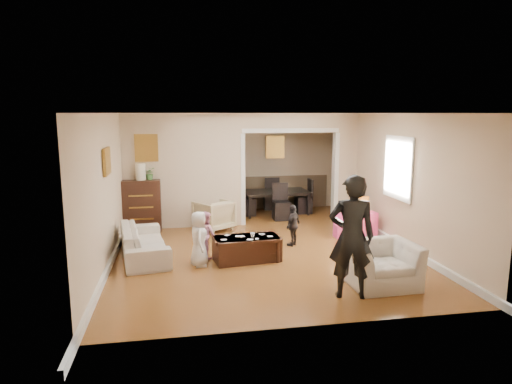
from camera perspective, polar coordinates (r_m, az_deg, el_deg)
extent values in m
plane|color=#9D6028|center=(8.98, 0.22, -6.83)|extent=(7.00, 7.00, 0.00)
cube|color=#C7B492|center=(10.34, -9.09, 2.64)|extent=(2.75, 0.18, 2.60)
cube|color=#C7B492|center=(11.09, 11.24, 3.06)|extent=(0.55, 0.18, 2.60)
cube|color=#C7B492|center=(10.59, 4.41, 9.01)|extent=(2.22, 0.18, 0.35)
cube|color=white|center=(9.18, 17.74, 2.95)|extent=(0.03, 0.95, 1.10)
cube|color=brown|center=(10.21, -13.82, 5.49)|extent=(0.45, 0.03, 0.55)
cube|color=brown|center=(7.99, -18.50, 3.74)|extent=(0.03, 0.55, 0.40)
cube|color=brown|center=(12.22, 2.45, 5.75)|extent=(0.45, 0.03, 0.55)
imported|color=beige|center=(8.47, -14.09, -6.19)|extent=(1.04, 2.03, 0.56)
imported|color=#C0B385|center=(10.14, -5.42, -2.94)|extent=(1.02, 1.02, 0.68)
imported|color=beige|center=(7.14, 15.68, -8.89)|extent=(1.05, 0.93, 0.66)
cube|color=black|center=(10.32, -14.34, -1.65)|extent=(0.84, 0.47, 1.15)
cylinder|color=#F9EFCB|center=(10.20, -14.52, 2.51)|extent=(0.22, 0.22, 0.36)
imported|color=#427433|center=(10.19, -13.39, 2.32)|extent=(0.25, 0.22, 0.28)
cube|color=#3B1C12|center=(8.04, -1.20, -7.24)|extent=(1.22, 0.72, 0.43)
imported|color=white|center=(7.94, -0.43, -5.53)|extent=(0.10, 0.10, 0.08)
cube|color=#FF438D|center=(9.90, 13.12, -3.91)|extent=(0.61, 0.61, 0.53)
cube|color=gold|center=(9.95, 13.62, -1.41)|extent=(0.21, 0.09, 0.30)
cylinder|color=#25BAB1|center=(9.75, 12.76, -2.26)|extent=(0.08, 0.08, 0.08)
cube|color=red|center=(9.90, 12.27, -2.15)|extent=(0.10, 0.09, 0.05)
imported|color=silver|center=(9.75, 13.73, -2.38)|extent=(0.25, 0.25, 0.05)
imported|color=black|center=(11.69, 2.54, -1.36)|extent=(1.78, 1.07, 0.61)
imported|color=black|center=(6.44, 12.12, -5.62)|extent=(0.73, 0.57, 1.78)
imported|color=white|center=(7.74, -7.29, -5.97)|extent=(0.32, 0.48, 0.96)
imported|color=pink|center=(8.20, -6.39, -5.43)|extent=(0.48, 0.52, 0.86)
imported|color=black|center=(8.90, 4.76, -4.24)|extent=(0.48, 0.50, 0.83)
cube|color=white|center=(8.03, -2.38, -5.66)|extent=(0.09, 0.11, 0.00)
cube|color=white|center=(8.10, -3.74, -5.53)|extent=(0.11, 0.11, 0.00)
cube|color=white|center=(7.82, -4.13, -6.09)|extent=(0.11, 0.09, 0.00)
cube|color=white|center=(8.01, 1.80, -5.68)|extent=(0.10, 0.09, 0.00)
cube|color=white|center=(8.03, -1.80, -5.66)|extent=(0.10, 0.12, 0.00)
cube|color=white|center=(8.16, 0.77, -5.38)|extent=(0.11, 0.10, 0.00)
cube|color=white|center=(7.85, 0.12, -6.00)|extent=(0.08, 0.09, 0.00)
cube|color=white|center=(8.13, 0.77, -5.45)|extent=(0.10, 0.10, 0.00)
cube|color=white|center=(7.82, -0.75, -6.08)|extent=(0.14, 0.13, 0.00)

